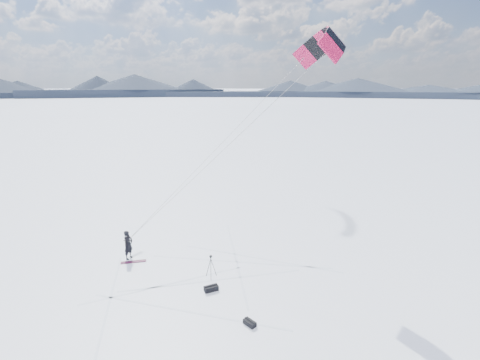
{
  "coord_description": "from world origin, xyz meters",
  "views": [
    {
      "loc": [
        4.22,
        -16.32,
        10.85
      ],
      "look_at": [
        3.69,
        4.17,
        5.18
      ],
      "focal_mm": 26.0,
      "sensor_mm": 36.0,
      "label": 1
    }
  ],
  "objects_px": {
    "gear_bag_b": "(250,323)",
    "snowboard": "(133,262)",
    "snowkiter": "(130,258)",
    "tripod": "(211,263)",
    "gear_bag_a": "(211,288)"
  },
  "relations": [
    {
      "from": "gear_bag_b",
      "to": "snowboard",
      "type": "bearing_deg",
      "value": -172.92
    },
    {
      "from": "snowkiter",
      "to": "gear_bag_b",
      "type": "xyz_separation_m",
      "value": [
        7.76,
        -6.25,
        0.12
      ]
    },
    {
      "from": "snowkiter",
      "to": "tripod",
      "type": "height_order",
      "value": "tripod"
    },
    {
      "from": "gear_bag_a",
      "to": "gear_bag_b",
      "type": "xyz_separation_m",
      "value": [
        2.09,
        -2.74,
        -0.03
      ]
    },
    {
      "from": "tripod",
      "to": "gear_bag_a",
      "type": "height_order",
      "value": "tripod"
    },
    {
      "from": "tripod",
      "to": "gear_bag_a",
      "type": "xyz_separation_m",
      "value": [
        0.14,
        -1.37,
        -0.75
      ]
    },
    {
      "from": "snowkiter",
      "to": "gear_bag_a",
      "type": "bearing_deg",
      "value": -99.01
    },
    {
      "from": "snowboard",
      "to": "gear_bag_b",
      "type": "relative_size",
      "value": 2.35
    },
    {
      "from": "snowboard",
      "to": "tripod",
      "type": "xyz_separation_m",
      "value": [
        5.11,
        -1.66,
        0.88
      ]
    },
    {
      "from": "snowkiter",
      "to": "tripod",
      "type": "relative_size",
      "value": 1.36
    },
    {
      "from": "snowkiter",
      "to": "snowboard",
      "type": "relative_size",
      "value": 1.23
    },
    {
      "from": "snowboard",
      "to": "gear_bag_a",
      "type": "height_order",
      "value": "gear_bag_a"
    },
    {
      "from": "snowkiter",
      "to": "snowboard",
      "type": "distance_m",
      "value": 0.63
    },
    {
      "from": "tripod",
      "to": "gear_bag_b",
      "type": "height_order",
      "value": "tripod"
    },
    {
      "from": "gear_bag_b",
      "to": "tripod",
      "type": "bearing_deg",
      "value": 163.74
    }
  ]
}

